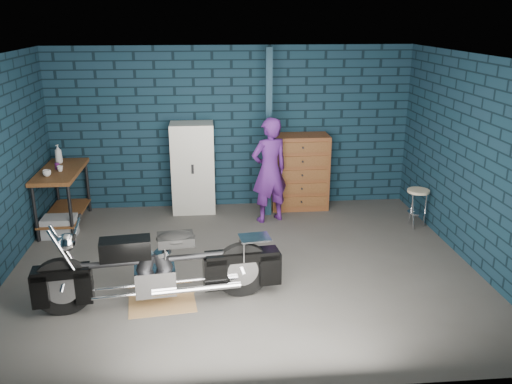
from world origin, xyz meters
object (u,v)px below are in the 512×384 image
Objects in this scene: person at (269,170)px; storage_bin at (60,226)px; workbench at (63,198)px; locker at (193,168)px; shop_stool at (417,209)px; motorcycle at (160,262)px; tool_chest at (299,172)px.

storage_bin is (-3.20, -0.35, -0.69)m from person.
locker is at bearing 13.44° from workbench.
shop_stool is (3.45, -1.07, -0.44)m from locker.
locker is (2.01, 0.48, 0.29)m from workbench.
shop_stool is at bearing 146.27° from person.
locker is 2.45× the size of shop_stool.
motorcycle is 3.87× the size of shop_stool.
shop_stool is at bearing -6.14° from workbench.
shop_stool is at bearing -32.64° from tool_chest.
person reaches higher than locker.
locker reaches higher than workbench.
person is 0.83m from tool_chest.
person is 1.33× the size of tool_chest.
workbench reaches higher than shop_stool.
motorcycle reaches higher than shop_stool.
workbench is at bearing 116.23° from motorcycle.
locker is (1.99, 0.92, 0.60)m from storage_bin.
motorcycle is 1.58× the size of locker.
motorcycle is 2.96m from person.
person is at bearing 6.26° from storage_bin.
tool_chest is at bearing 7.21° from workbench.
person is (3.22, -0.08, 0.38)m from workbench.
shop_stool is at bearing -17.18° from locker.
motorcycle is 3.10m from locker.
motorcycle is 1.87× the size of tool_chest.
tool_chest is at bearing 147.36° from shop_stool.
storage_bin is 0.32× the size of locker.
locker is (-1.21, 0.56, -0.09)m from person.
motorcycle is at bearing -152.04° from shop_stool.
storage_bin is at bearing 178.40° from shop_stool.
motorcycle is at bearing 37.43° from person.
person is 2.36m from shop_stool.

